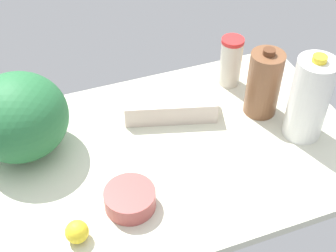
{
  "coord_description": "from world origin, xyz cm",
  "views": [
    {
      "loc": [
        -35.16,
        -95.02,
        106.8
      ],
      "look_at": [
        0.0,
        0.0,
        13.0
      ],
      "focal_mm": 50.0,
      "sensor_mm": 36.0,
      "label": 1
    }
  ],
  "objects": [
    {
      "name": "milk_jug",
      "position": [
        42.79,
        -7.43,
        16.91
      ],
      "size": [
        12.03,
        12.03,
        29.38
      ],
      "color": "white",
      "rests_on": "countertop"
    },
    {
      "name": "tumbler_cup",
      "position": [
        32.51,
        24.46,
        12.22
      ],
      "size": [
        7.8,
        7.8,
        18.36
      ],
      "color": "beige",
      "rests_on": "countertop"
    },
    {
      "name": "mixing_bowl",
      "position": [
        -17.17,
        -16.55,
        5.8
      ],
      "size": [
        14.19,
        14.19,
        5.61
      ],
      "primitive_type": "cylinder",
      "color": "#A94D49",
      "rests_on": "countertop"
    },
    {
      "name": "orange_loose",
      "position": [
        49.62,
        28.73,
        7.39
      ],
      "size": [
        8.78,
        8.78,
        8.78
      ],
      "primitive_type": "sphere",
      "color": "orange",
      "rests_on": "countertop"
    },
    {
      "name": "egg_carton",
      "position": [
        6.48,
        15.29,
        6.65
      ],
      "size": [
        32.11,
        19.06,
        7.3
      ],
      "primitive_type": "cube",
      "rotation": [
        0.0,
        0.0,
        -0.28
      ],
      "color": "beige",
      "rests_on": "countertop"
    },
    {
      "name": "watermelon",
      "position": [
        -40.67,
        15.92,
        15.85
      ],
      "size": [
        28.97,
        28.97,
        25.71
      ],
      "primitive_type": "ellipsoid",
      "color": "#276D3B",
      "rests_on": "countertop"
    },
    {
      "name": "lemon_beside_bowl",
      "position": [
        -32.99,
        -22.18,
        6.08
      ],
      "size": [
        6.15,
        6.15,
        6.15
      ],
      "primitive_type": "sphere",
      "color": "yellow",
      "rests_on": "countertop"
    },
    {
      "name": "countertop",
      "position": [
        0.0,
        0.0,
        1.5
      ],
      "size": [
        120.0,
        76.0,
        3.0
      ],
      "primitive_type": "cube",
      "color": "beige",
      "rests_on": "ground"
    },
    {
      "name": "chocolate_milk_jug",
      "position": [
        35.48,
        6.8,
        14.44
      ],
      "size": [
        10.89,
        10.89,
        24.44
      ],
      "color": "brown",
      "rests_on": "countertop"
    }
  ]
}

